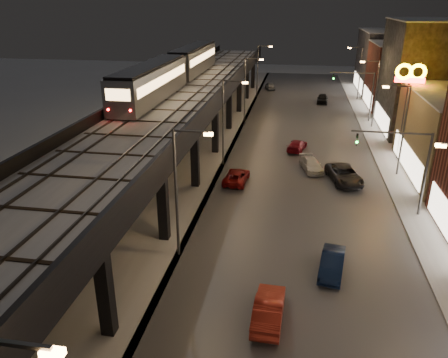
{
  "coord_description": "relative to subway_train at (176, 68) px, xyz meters",
  "views": [
    {
      "loc": [
        6.73,
        -12.02,
        16.35
      ],
      "look_at": [
        2.1,
        15.15,
        5.0
      ],
      "focal_mm": 35.0,
      "sensor_mm": 36.0,
      "label": 1
    }
  ],
  "objects": [
    {
      "name": "road_surface",
      "position": [
        16.0,
        -6.66,
        -8.38
      ],
      "size": [
        17.0,
        120.0,
        0.06
      ],
      "primitive_type": "cube",
      "color": "#46474D",
      "rests_on": "ground"
    },
    {
      "name": "sidewalk_right",
      "position": [
        26.0,
        -6.66,
        -8.34
      ],
      "size": [
        4.0,
        120.0,
        0.14
      ],
      "primitive_type": "cube",
      "color": "#9FA1A8",
      "rests_on": "ground"
    },
    {
      "name": "under_viaduct_pavement",
      "position": [
        2.5,
        -6.66,
        -8.38
      ],
      "size": [
        11.0,
        120.0,
        0.06
      ],
      "primitive_type": "cube",
      "color": "#9FA1A8",
      "rests_on": "ground"
    },
    {
      "name": "elevated_viaduct",
      "position": [
        2.5,
        -9.82,
        -2.79
      ],
      "size": [
        9.0,
        100.0,
        6.3
      ],
      "color": "black",
      "rests_on": "ground"
    },
    {
      "name": "viaduct_trackbed",
      "position": [
        2.49,
        -9.69,
        -2.02
      ],
      "size": [
        8.4,
        100.0,
        0.32
      ],
      "color": "#B2B7C1",
      "rests_on": "elevated_viaduct"
    },
    {
      "name": "viaduct_parapet_streetside",
      "position": [
        6.85,
        -9.66,
        -1.56
      ],
      "size": [
        0.3,
        100.0,
        1.1
      ],
      "primitive_type": "cube",
      "color": "black",
      "rests_on": "elevated_viaduct"
    },
    {
      "name": "viaduct_parapet_far",
      "position": [
        -1.85,
        -9.66,
        -1.56
      ],
      "size": [
        0.3,
        100.0,
        1.1
      ],
      "primitive_type": "cube",
      "color": "black",
      "rests_on": "elevated_viaduct"
    },
    {
      "name": "building_d",
      "position": [
        32.49,
        6.34,
        -1.33
      ],
      "size": [
        12.2,
        13.2,
        14.16
      ],
      "color": "#272729",
      "rests_on": "ground"
    },
    {
      "name": "building_e",
      "position": [
        32.49,
        20.34,
        -3.33
      ],
      "size": [
        12.2,
        12.2,
        10.16
      ],
      "color": "brown",
      "rests_on": "ground"
    },
    {
      "name": "building_f",
      "position": [
        32.49,
        34.34,
        -2.83
      ],
      "size": [
        12.2,
        16.2,
        11.16
      ],
      "color": "#2E2D33",
      "rests_on": "ground"
    },
    {
      "name": "streetlight_left_1",
      "position": [
        8.07,
        -28.66,
        -3.17
      ],
      "size": [
        2.57,
        0.28,
        9.0
      ],
      "color": "#38383A",
      "rests_on": "ground"
    },
    {
      "name": "streetlight_left_2",
      "position": [
        8.07,
        -10.66,
        -3.17
      ],
      "size": [
        2.57,
        0.28,
        9.0
      ],
      "color": "#38383A",
      "rests_on": "ground"
    },
    {
      "name": "streetlight_right_2",
      "position": [
        25.23,
        -10.66,
        -3.17
      ],
      "size": [
        2.56,
        0.28,
        9.0
      ],
      "color": "#38383A",
      "rests_on": "ground"
    },
    {
      "name": "streetlight_left_3",
      "position": [
        8.07,
        7.34,
        -3.17
      ],
      "size": [
        2.57,
        0.28,
        9.0
      ],
      "color": "#38383A",
      "rests_on": "ground"
    },
    {
      "name": "streetlight_right_3",
      "position": [
        25.23,
        7.34,
        -3.17
      ],
      "size": [
        2.56,
        0.28,
        9.0
      ],
      "color": "#38383A",
      "rests_on": "ground"
    },
    {
      "name": "streetlight_left_4",
      "position": [
        8.07,
        25.34,
        -3.17
      ],
      "size": [
        2.57,
        0.28,
        9.0
      ],
      "color": "#38383A",
      "rests_on": "ground"
    },
    {
      "name": "streetlight_right_4",
      "position": [
        25.23,
        25.34,
        -3.17
      ],
      "size": [
        2.56,
        0.28,
        9.0
      ],
      "color": "#38383A",
      "rests_on": "ground"
    },
    {
      "name": "traffic_light_rig_a",
      "position": [
        24.34,
        -19.66,
        -3.91
      ],
      "size": [
        6.1,
        0.34,
        7.0
      ],
      "color": "#38383A",
      "rests_on": "ground"
    },
    {
      "name": "traffic_light_rig_b",
      "position": [
        24.34,
        10.34,
        -3.91
      ],
      "size": [
        6.1,
        0.34,
        7.0
      ],
      "color": "#38383A",
      "rests_on": "ground"
    },
    {
      "name": "subway_train",
      "position": [
        0.0,
        0.0,
        0.0
      ],
      "size": [
        3.01,
        37.14,
        3.6
      ],
      "color": "gray",
      "rests_on": "viaduct_trackbed"
    },
    {
      "name": "car_near_white",
      "position": [
        14.4,
        -34.29,
        -7.68
      ],
      "size": [
        1.67,
        4.44,
        1.45
      ],
      "primitive_type": "imported",
      "rotation": [
        0.0,
        0.0,
        3.11
      ],
      "color": "maroon",
      "rests_on": "ground"
    },
    {
      "name": "car_mid_silver",
      "position": [
        9.91,
        -15.3,
        -7.79
      ],
      "size": [
        2.32,
        4.54,
        1.23
      ],
      "primitive_type": "imported",
      "rotation": [
        0.0,
        0.0,
        3.08
      ],
      "color": "maroon",
      "rests_on": "ground"
    },
    {
      "name": "car_mid_dark",
      "position": [
        15.48,
        -4.59,
        -7.8
      ],
      "size": [
        2.57,
        4.49,
        1.22
      ],
      "primitive_type": "imported",
      "rotation": [
        0.0,
        0.0,
        2.93
      ],
      "color": "maroon",
      "rests_on": "ground"
    },
    {
      "name": "car_far_white",
      "position": [
        9.71,
        32.46,
        -7.73
      ],
      "size": [
        2.47,
        4.24,
        1.35
      ],
      "primitive_type": "imported",
      "rotation": [
        0.0,
        0.0,
        3.37
      ],
      "color": "slate",
      "rests_on": "ground"
    },
    {
      "name": "car_onc_silver",
      "position": [
        18.07,
        -29.12,
        -7.74
      ],
      "size": [
        1.99,
        4.23,
        1.34
      ],
      "primitive_type": "imported",
      "rotation": [
        0.0,
        0.0,
        -0.15
      ],
      "color": "black",
      "rests_on": "ground"
    },
    {
      "name": "car_onc_dark",
      "position": [
        20.1,
        -13.5,
        -7.64
      ],
      "size": [
        3.76,
        5.98,
        1.54
      ],
      "primitive_type": "imported",
      "rotation": [
        0.0,
        0.0,
        0.23
      ],
      "color": "black",
      "rests_on": "ground"
    },
    {
      "name": "car_onc_white",
      "position": [
        17.02,
        -10.85,
        -7.8
      ],
      "size": [
        2.81,
        4.51,
        1.22
      ],
      "primitive_type": "imported",
      "rotation": [
        0.0,
        0.0,
        0.28
      ],
      "color": "silver",
      "rests_on": "ground"
    },
    {
      "name": "car_onc_red",
      "position": [
        19.35,
        21.67,
        -7.67
      ],
      "size": [
        2.06,
        4.47,
        1.48
      ],
      "primitive_type": "imported",
      "rotation": [
        0.0,
        0.0,
        -0.07
      ],
      "color": "black",
      "rests_on": "ground"
    },
    {
      "name": "sign_mcdonalds",
      "position": [
        26.5,
        -5.58,
        0.04
      ],
      "size": [
        3.07,
        0.55,
        10.33
      ],
      "color": "#38383A",
      "rests_on": "ground"
    }
  ]
}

